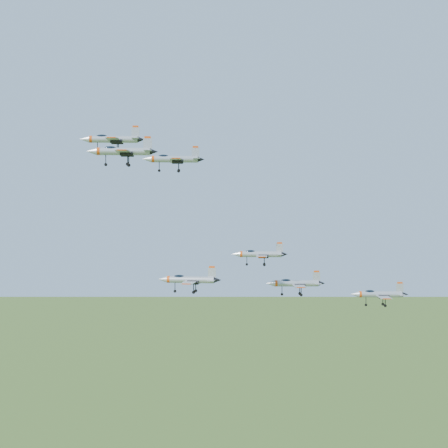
{
  "coord_description": "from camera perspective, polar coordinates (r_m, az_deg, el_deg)",
  "views": [
    {
      "loc": [
        13.29,
        -124.06,
        134.4
      ],
      "look_at": [
        12.04,
        -2.12,
        132.27
      ],
      "focal_mm": 50.0,
      "sensor_mm": 36.0,
      "label": 1
    }
  ],
  "objects": [
    {
      "name": "jet_right_low",
      "position": [
        108.23,
        -3.25,
        -5.08
      ],
      "size": [
        11.19,
        9.32,
        2.99
      ],
      "rotation": [
        0.0,
        0.0,
        -0.12
      ],
      "color": "#9BA1A7"
    },
    {
      "name": "jet_trail",
      "position": [
        122.83,
        6.49,
        -5.4
      ],
      "size": [
        11.61,
        9.55,
        3.11
      ],
      "rotation": [
        0.0,
        0.0,
        0.03
      ],
      "color": "#9BA1A7"
    },
    {
      "name": "jet_extra",
      "position": [
        139.74,
        13.95,
        -6.24
      ],
      "size": [
        12.54,
        10.3,
        3.36
      ],
      "rotation": [
        0.0,
        0.0,
        -0.02
      ],
      "color": "#9BA1A7"
    },
    {
      "name": "jet_right_high",
      "position": [
        104.25,
        -9.37,
        6.58
      ],
      "size": [
        11.78,
        9.75,
        3.15
      ],
      "rotation": [
        0.0,
        0.0,
        0.07
      ],
      "color": "#9BA1A7"
    },
    {
      "name": "jet_lead",
      "position": [
        137.65,
        -10.24,
        7.64
      ],
      "size": [
        14.08,
        11.64,
        3.76
      ],
      "rotation": [
        0.0,
        0.0,
        0.07
      ],
      "color": "#9BA1A7"
    },
    {
      "name": "jet_left_low",
      "position": [
        132.38,
        3.22,
        -2.76
      ],
      "size": [
        11.92,
        9.83,
        3.19
      ],
      "rotation": [
        0.0,
        0.0,
        -0.05
      ],
      "color": "#9BA1A7"
    },
    {
      "name": "jet_left_high",
      "position": [
        122.41,
        -4.71,
        5.94
      ],
      "size": [
        12.2,
        10.13,
        3.26
      ],
      "rotation": [
        0.0,
        0.0,
        0.1
      ],
      "color": "#9BA1A7"
    }
  ]
}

